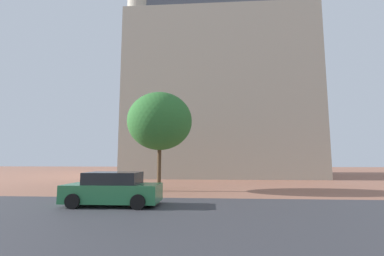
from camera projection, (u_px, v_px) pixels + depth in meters
The scene contains 5 objects.
ground_plane at pixel (189, 214), 10.02m from camera, with size 120.00×120.00×0.00m, color #93604C.
street_asphalt_strip at pixel (188, 216), 9.54m from camera, with size 120.00×8.97×0.00m, color #38383D.
landmark_building at pixel (219, 88), 35.10m from camera, with size 22.20×15.56×38.35m.
car_green at pixel (113, 189), 11.82m from camera, with size 4.29×1.98×1.51m.
tree_curb_far at pixel (160, 121), 17.63m from camera, with size 4.39×4.39×6.66m.
Camera 1 is at (0.82, -0.32, 2.12)m, focal length 24.12 mm.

